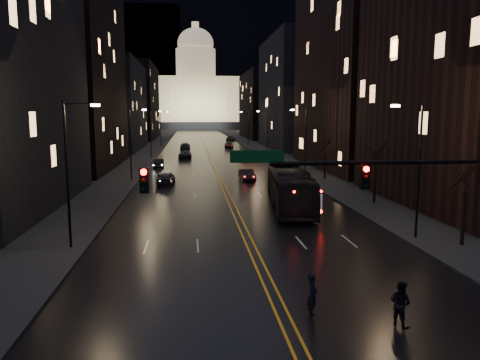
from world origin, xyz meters
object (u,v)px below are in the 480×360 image
object	(u,v)px
pedestrian_b	(400,303)
bus	(290,190)
receding_car_a	(247,175)
oncoming_car_b	(159,164)
pedestrian_a	(312,295)
oncoming_car_a	(166,178)
traffic_signal	(419,188)

from	to	relation	value
pedestrian_b	bus	bearing A→B (deg)	-33.65
bus	receding_car_a	size ratio (longest dim) A/B	2.98
oncoming_car_b	receding_car_a	bearing A→B (deg)	126.22
pedestrian_a	oncoming_car_a	bearing A→B (deg)	33.63
traffic_signal	oncoming_car_a	distance (m)	38.54
traffic_signal	oncoming_car_a	bearing A→B (deg)	109.00
traffic_signal	oncoming_car_b	distance (m)	55.08
oncoming_car_a	pedestrian_a	xyz separation A→B (m)	(7.73, -37.06, 0.12)
oncoming_car_b	traffic_signal	bearing A→B (deg)	102.40
pedestrian_a	receding_car_a	bearing A→B (deg)	18.77
oncoming_car_b	pedestrian_b	xyz separation A→B (m)	(12.86, -54.97, 0.17)
traffic_signal	receding_car_a	world-z (taller)	traffic_signal
traffic_signal	pedestrian_a	xyz separation A→B (m)	(-4.74, -0.85, -4.19)
receding_car_a	pedestrian_a	bearing A→B (deg)	-96.61
receding_car_a	traffic_signal	bearing A→B (deg)	-89.62
pedestrian_b	traffic_signal	bearing A→B (deg)	-70.33
oncoming_car_a	oncoming_car_b	xyz separation A→B (m)	(-1.93, 16.77, -0.06)
receding_car_a	oncoming_car_b	bearing A→B (deg)	125.50
oncoming_car_b	pedestrian_a	world-z (taller)	pedestrian_a
traffic_signal	pedestrian_b	xyz separation A→B (m)	(-1.55, -2.00, -4.20)
receding_car_a	pedestrian_b	world-z (taller)	pedestrian_b
traffic_signal	oncoming_car_a	size ratio (longest dim) A/B	3.72
bus	receding_car_a	xyz separation A→B (m)	(-1.51, 18.17, -1.07)
traffic_signal	oncoming_car_b	bearing A→B (deg)	105.21
receding_car_a	pedestrian_b	size ratio (longest dim) A/B	2.37
oncoming_car_b	pedestrian_b	world-z (taller)	pedestrian_b
pedestrian_a	traffic_signal	bearing A→B (deg)	-57.94
bus	pedestrian_a	world-z (taller)	bus
traffic_signal	receding_car_a	size ratio (longest dim) A/B	4.04
bus	receding_car_a	distance (m)	18.26
oncoming_car_b	pedestrian_b	distance (m)	56.46
pedestrian_a	pedestrian_b	distance (m)	3.39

